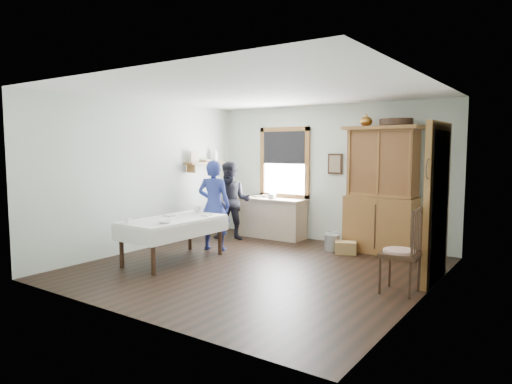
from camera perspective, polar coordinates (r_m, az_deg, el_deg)
room at (r=6.97m, az=0.13°, el=1.31°), size 5.01×5.01×2.70m
window at (r=9.56m, az=3.57°, el=4.17°), size 1.18×0.07×1.48m
doorway at (r=6.77m, az=21.83°, el=-0.80°), size 0.09×1.14×2.22m
wall_shelf at (r=9.62m, az=-6.33°, el=3.79°), size 0.24×1.00×0.44m
framed_picture at (r=9.02m, az=9.83°, el=3.48°), size 0.30×0.04×0.40m
rug_beater at (r=6.20m, az=20.83°, el=3.84°), size 0.01×0.27×0.27m
work_counter at (r=9.50m, az=2.04°, el=-3.24°), size 1.45×0.57×0.82m
china_hutch at (r=8.36m, az=15.42°, el=0.26°), size 1.33×0.66×2.24m
dining_table at (r=7.67m, az=-10.27°, el=-5.89°), size 0.95×1.78×0.71m
spindle_chair at (r=6.17m, az=17.57°, el=-6.95°), size 0.55×0.55×1.12m
pail at (r=8.46m, az=9.49°, el=-6.25°), size 0.36×0.36×0.29m
wicker_basket at (r=8.26m, az=11.15°, el=-6.84°), size 0.43×0.38×0.21m
woman_blue at (r=8.33m, az=-5.27°, el=-2.08°), size 0.65×0.54×1.52m
figure_dark at (r=9.21m, az=-3.04°, el=-1.51°), size 0.89×0.82×1.47m
table_cup_a at (r=8.30m, az=-7.39°, el=-2.15°), size 0.13×0.13×0.10m
table_cup_b at (r=7.30m, az=-15.75°, el=-3.42°), size 0.12×0.12×0.09m
table_bowl at (r=7.15m, az=-11.33°, el=-3.62°), size 0.29×0.29×0.06m
counter_book at (r=9.69m, az=-0.22°, el=-0.54°), size 0.27×0.28×0.02m
counter_bowl at (r=9.62m, az=1.31°, el=-0.48°), size 0.21×0.21×0.06m
shelf_bowl at (r=9.63m, az=-6.29°, el=3.94°), size 0.22×0.22×0.05m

